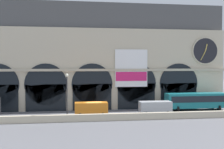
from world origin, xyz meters
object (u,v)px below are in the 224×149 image
(van_center, at_px, (91,108))
(street_lamp_quayside, at_px, (67,91))
(van_mideast, at_px, (155,107))
(bus_east, at_px, (196,100))

(van_center, bearing_deg, street_lamp_quayside, -140.26)
(van_mideast, xyz_separation_m, street_lamp_quayside, (-14.17, -2.80, 3.17))
(bus_east, bearing_deg, van_center, -171.34)
(street_lamp_quayside, bearing_deg, van_center, 39.74)
(van_mideast, height_order, bus_east, bus_east)
(van_center, height_order, street_lamp_quayside, street_lamp_quayside)
(van_center, xyz_separation_m, street_lamp_quayside, (-3.69, -3.07, 3.17))
(van_center, distance_m, street_lamp_quayside, 5.75)
(bus_east, bearing_deg, van_mideast, -159.63)
(bus_east, height_order, street_lamp_quayside, street_lamp_quayside)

